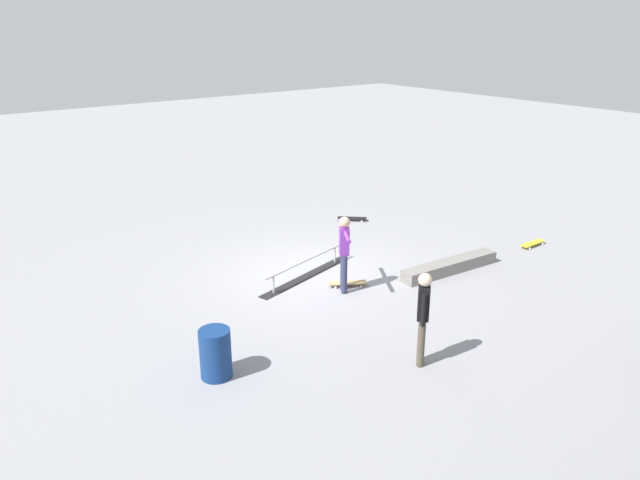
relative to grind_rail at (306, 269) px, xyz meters
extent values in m
plane|color=gray|center=(-0.13, -0.04, -0.18)|extent=(60.00, 60.00, 0.00)
cube|color=black|center=(0.00, 0.00, -0.17)|extent=(2.78, 0.95, 0.01)
cylinder|color=#B7B7BC|center=(-1.03, -0.27, 0.01)|extent=(0.04, 0.04, 0.39)
cylinder|color=#B7B7BC|center=(1.03, 0.27, 0.01)|extent=(0.04, 0.04, 0.39)
cylinder|color=#B7B7BC|center=(0.00, 0.00, 0.21)|extent=(2.58, 0.73, 0.05)
cube|color=gray|center=(-2.70, 1.72, -0.05)|extent=(2.58, 0.58, 0.27)
cylinder|color=#2D3351|center=(-0.12, 1.15, 0.23)|extent=(0.16, 0.16, 0.82)
cylinder|color=#2D3351|center=(-0.21, 1.01, 0.23)|extent=(0.16, 0.16, 0.82)
cube|color=purple|center=(-0.17, 1.08, 0.93)|extent=(0.27, 0.28, 0.58)
sphere|color=tan|center=(-0.17, 1.08, 1.33)|extent=(0.22, 0.22, 0.22)
cylinder|color=purple|center=(0.03, 1.40, 1.15)|extent=(0.35, 0.50, 0.07)
cylinder|color=purple|center=(-0.36, 0.76, 1.15)|extent=(0.35, 0.50, 0.07)
cube|color=tan|center=(-0.40, 0.93, -0.10)|extent=(0.79, 0.58, 0.02)
cylinder|color=white|center=(-0.11, 0.89, -0.15)|extent=(0.06, 0.05, 0.05)
cylinder|color=white|center=(-0.23, 0.69, -0.15)|extent=(0.06, 0.05, 0.05)
cylinder|color=white|center=(-0.57, 1.17, -0.15)|extent=(0.06, 0.05, 0.05)
cylinder|color=white|center=(-0.69, 0.97, -0.15)|extent=(0.06, 0.05, 0.05)
cylinder|color=brown|center=(0.70, 4.06, 0.23)|extent=(0.17, 0.17, 0.81)
cylinder|color=brown|center=(0.58, 3.95, 0.23)|extent=(0.17, 0.17, 0.81)
cube|color=black|center=(0.64, 4.01, 0.92)|extent=(0.28, 0.28, 0.57)
sphere|color=beige|center=(0.64, 4.01, 1.31)|extent=(0.22, 0.22, 0.22)
cylinder|color=black|center=(0.74, 4.10, 0.86)|extent=(0.10, 0.10, 0.54)
cylinder|color=black|center=(0.54, 3.91, 0.86)|extent=(0.10, 0.10, 0.54)
cube|color=yellow|center=(-5.58, 1.88, -0.10)|extent=(0.80, 0.21, 0.02)
cylinder|color=white|center=(-5.31, 2.00, -0.15)|extent=(0.05, 0.03, 0.05)
cylinder|color=white|center=(-5.31, 1.77, -0.15)|extent=(0.05, 0.03, 0.05)
cylinder|color=white|center=(-5.86, 2.00, -0.15)|extent=(0.05, 0.03, 0.05)
cylinder|color=white|center=(-5.85, 1.77, -0.15)|extent=(0.05, 0.03, 0.05)
cube|color=black|center=(-3.36, -2.39, -0.10)|extent=(0.72, 0.70, 0.02)
cylinder|color=white|center=(-3.63, -2.29, -0.15)|extent=(0.06, 0.06, 0.05)
cylinder|color=white|center=(-3.48, -2.12, -0.15)|extent=(0.06, 0.06, 0.05)
cylinder|color=white|center=(-3.24, -2.66, -0.15)|extent=(0.06, 0.06, 0.05)
cylinder|color=white|center=(-3.08, -2.49, -0.15)|extent=(0.06, 0.06, 0.05)
cylinder|color=navy|center=(3.46, 2.32, 0.23)|extent=(0.50, 0.50, 0.81)
camera|label=1|loc=(7.27, 9.93, 5.14)|focal=34.42mm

